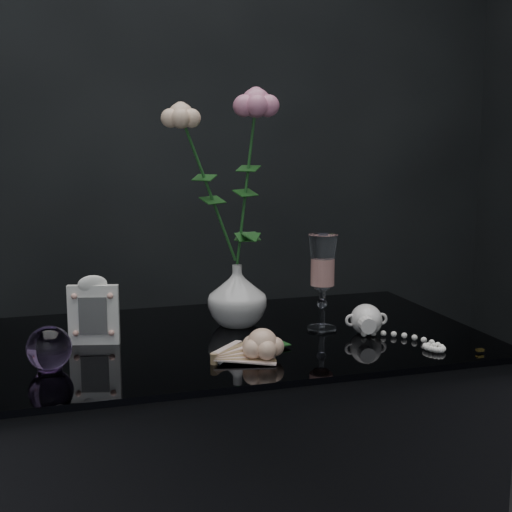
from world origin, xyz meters
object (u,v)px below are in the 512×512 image
object	(u,v)px
paperweight	(49,348)
loose_rose	(262,344)
picture_frame	(93,310)
pearl_jar	(366,318)
wine_glass	(322,283)
vase	(237,295)

from	to	relation	value
paperweight	loose_rose	size ratio (longest dim) A/B	0.46
picture_frame	paperweight	size ratio (longest dim) A/B	1.76
picture_frame	loose_rose	size ratio (longest dim) A/B	0.80
paperweight	pearl_jar	size ratio (longest dim) A/B	0.34
wine_glass	paperweight	size ratio (longest dim) A/B	2.58
loose_rose	pearl_jar	distance (m)	0.27
vase	paperweight	world-z (taller)	vase
paperweight	vase	bearing A→B (deg)	25.97
vase	loose_rose	world-z (taller)	vase
picture_frame	pearl_jar	world-z (taller)	picture_frame
wine_glass	paperweight	bearing A→B (deg)	-169.30
picture_frame	paperweight	xyz separation A→B (m)	(-0.09, -0.14, -0.03)
vase	loose_rose	distance (m)	0.25
loose_rose	pearl_jar	size ratio (longest dim) A/B	0.74
paperweight	loose_rose	bearing A→B (deg)	-8.18
paperweight	pearl_jar	bearing A→B (deg)	4.43
paperweight	loose_rose	world-z (taller)	paperweight
loose_rose	pearl_jar	xyz separation A→B (m)	(0.25, 0.10, 0.00)
wine_glass	pearl_jar	distance (m)	0.11
vase	pearl_jar	size ratio (longest dim) A/B	0.58
vase	loose_rose	xyz separation A→B (m)	(-0.02, -0.24, -0.04)
picture_frame	pearl_jar	xyz separation A→B (m)	(0.53, -0.09, -0.04)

